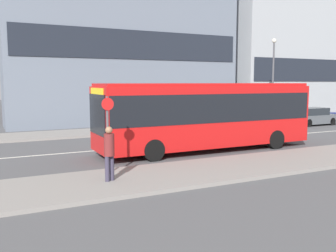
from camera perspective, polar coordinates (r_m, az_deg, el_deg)
name	(u,v)px	position (r m, az deg, el deg)	size (l,w,h in m)	color
ground_plane	(148,146)	(19.85, -3.04, -3.12)	(120.00, 120.00, 0.00)	#4F4F51
sidewalk_near	(213,170)	(14.43, 6.90, -6.65)	(44.00, 3.50, 0.13)	gray
sidewalk_far	(112,131)	(25.64, -8.58, -0.80)	(44.00, 3.50, 0.13)	gray
lane_centerline	(148,146)	(19.85, -3.04, -3.11)	(41.80, 0.16, 0.01)	silver
apartment_block_right_tower	(299,36)	(43.95, 19.36, 12.75)	(18.08, 6.55, 16.59)	#9EA3A8
city_bus	(206,112)	(18.54, 5.87, 2.12)	(11.02, 2.65, 3.33)	red
parked_car_0	(312,117)	(31.72, 21.09, 1.31)	(4.12, 1.83, 1.37)	#4C5156
pedestrian_near_stop	(109,150)	(12.46, -8.94, -3.62)	(0.34, 0.34, 1.81)	#383347
bus_stop_sign	(108,129)	(13.39, -9.17, -0.44)	(0.44, 0.12, 2.76)	#4C4C51
street_lamp	(273,71)	(31.50, 15.74, 8.01)	(0.36, 0.36, 6.70)	#4C4C51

